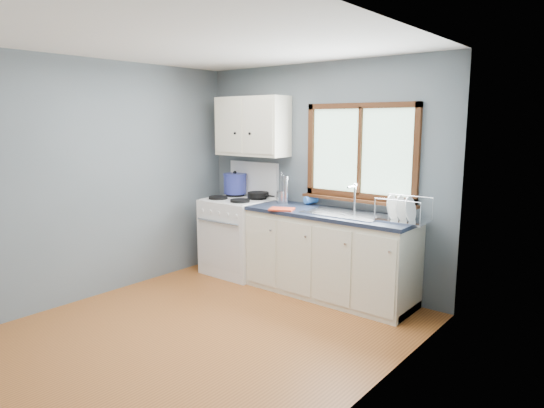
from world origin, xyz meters
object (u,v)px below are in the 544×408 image
Objects in this scene: sink at (345,220)px; skillet at (258,194)px; dish_rack at (402,214)px; gas_range at (238,234)px; stockpot at (235,183)px; base_cabinets at (329,259)px; utensil_crock at (282,197)px; thermos at (286,190)px.

sink is 1.30m from skillet.
sink reaches higher than dish_rack.
gas_range reaches higher than stockpot.
sink reaches higher than base_cabinets.
gas_range is 0.74× the size of base_cabinets.
gas_range is 3.43× the size of skillet.
stockpot is at bearing 141.64° from gas_range.
utensil_crock is at bearing 13.68° from gas_range.
gas_range is at bearing -166.32° from utensil_crock.
skillet is at bearing 178.49° from utensil_crock.
stockpot is (-1.49, 0.13, 0.68)m from base_cabinets.
dish_rack is at bearing -2.93° from utensil_crock.
dish_rack is at bearing 0.19° from skillet.
skillet is at bearing 36.62° from gas_range.
stockpot is at bearing -179.79° from thermos.
thermos is (0.05, 0.02, 0.08)m from utensil_crock.
stockpot is at bearing -177.54° from skillet.
stockpot reaches higher than skillet.
dish_rack reaches higher than skillet.
thermos reaches higher than sink.
base_cabinets is at bearing -10.99° from thermos.
utensil_crock is (0.76, -0.01, -0.09)m from stockpot.
skillet is at bearing -0.39° from stockpot.
skillet is 0.40m from stockpot.
dish_rack is at bearing 2.97° from base_cabinets.
skillet is (-1.29, 0.13, 0.13)m from sink.
thermos is 0.66× the size of dish_rack.
utensil_crock is 0.10m from thermos.
stockpot is (-1.67, 0.13, 0.23)m from sink.
dish_rack is (1.53, -0.08, -0.01)m from utensil_crock.
skillet is at bearing 174.88° from dish_rack.
sink is at bearing -2.89° from skillet.
skillet is 0.37m from utensil_crock.
sink is at bearing -178.57° from dish_rack.
thermos is at bearing 18.13° from utensil_crock.
dish_rack is (1.89, -0.09, -0.00)m from skillet.
sink is 2.65× the size of thermos.
sink is (1.49, 0.02, 0.37)m from gas_range.
base_cabinets is 5.83× the size of thermos.
utensil_crock is (-0.74, 0.12, 0.59)m from base_cabinets.
gas_range reaches higher than skillet.
dish_rack reaches higher than base_cabinets.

